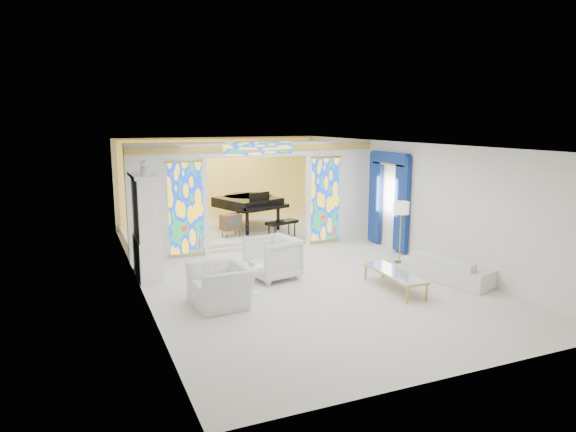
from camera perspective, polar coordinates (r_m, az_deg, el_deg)
name	(u,v)px	position (r m, az deg, el deg)	size (l,w,h in m)	color
floor	(286,267)	(12.70, -0.25, -5.70)	(12.00, 12.00, 0.00)	silver
ceiling	(286,144)	(12.21, -0.26, 7.95)	(7.00, 12.00, 0.02)	silver
wall_back	(219,181)	(18.00, -7.66, 3.90)	(7.00, 0.02, 3.00)	silver
wall_front	(457,275)	(7.34, 18.24, -6.21)	(7.00, 0.02, 3.00)	silver
wall_left	(136,218)	(11.50, -16.56, -0.17)	(0.02, 12.00, 3.00)	silver
wall_right	(406,199)	(14.07, 13.02, 1.89)	(0.02, 12.00, 3.00)	silver
partition_wall	(258,191)	(14.18, -3.37, 2.83)	(7.00, 0.22, 3.00)	silver
stained_glass_left	(186,209)	(13.60, -11.29, 0.80)	(0.90, 0.04, 2.40)	gold
stained_glass_right	(325,200)	(14.93, 4.14, 1.84)	(0.90, 0.04, 2.40)	gold
stained_glass_transom	(259,148)	(13.98, -3.28, 7.52)	(2.00, 0.04, 0.34)	gold
alcove_platform	(236,231)	(16.42, -5.78, -1.69)	(6.80, 3.80, 0.18)	silver
gold_curtain_back	(220,181)	(17.88, -7.56, 3.86)	(6.70, 0.10, 2.90)	#FFDD58
chandelier	(242,154)	(16.05, -5.15, 6.92)	(0.48, 0.48, 0.30)	#BF9443
blue_drapes	(388,193)	(14.57, 11.10, 2.56)	(0.14, 1.85, 2.65)	navy
china_cabinet	(146,226)	(12.17, -15.48, -1.13)	(0.56, 1.46, 2.72)	white
armchair_left	(221,285)	(10.16, -7.45, -7.64)	(1.21, 1.06, 0.79)	silver
armchair_right	(273,258)	(11.70, -1.72, -4.71)	(1.01, 1.04, 0.95)	white
sofa	(449,268)	(12.12, 17.41, -5.53)	(2.03, 0.79, 0.59)	silver
side_table	(252,275)	(10.72, -4.04, -6.61)	(0.51, 0.51, 0.60)	white
vase	(252,262)	(10.63, -4.06, -5.07)	(0.17, 0.17, 0.18)	silver
coffee_table	(395,273)	(11.18, 11.75, -6.25)	(0.62, 1.79, 0.40)	silver
floor_lamp	(401,211)	(13.08, 12.46, 0.57)	(0.51, 0.51, 1.57)	#BF9443
grand_piano	(249,202)	(16.39, -4.32, 1.56)	(2.23, 3.39, 1.22)	black
tv_console	(231,222)	(15.23, -6.37, -0.68)	(0.63, 0.49, 0.66)	brown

